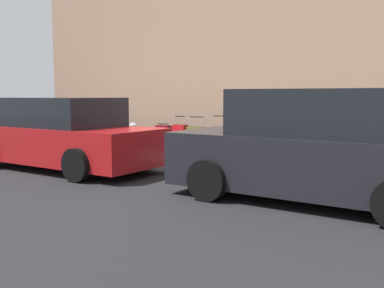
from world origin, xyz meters
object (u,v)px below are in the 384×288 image
(suitcase_maroon_8, at_px, (163,139))
(suitcase_teal_4, at_px, (242,148))
(suitcase_maroon_1, at_px, (319,150))
(parked_car_red_1, at_px, (63,135))
(suitcase_silver_5, at_px, (221,144))
(suitcase_red_7, at_px, (180,140))
(parked_car_charcoal_0, at_px, (315,149))
(suitcase_navy_3, at_px, (267,149))
(suitcase_black_2, at_px, (292,150))
(bollard_post, at_px, (109,134))
(suitcase_olive_6, at_px, (197,142))
(fire_hydrant, at_px, (133,136))
(suitcase_red_0, at_px, (347,153))

(suitcase_maroon_8, bearing_deg, suitcase_teal_4, 177.20)
(suitcase_maroon_1, height_order, parked_car_red_1, parked_car_red_1)
(suitcase_maroon_1, xyz_separation_m, suitcase_silver_5, (2.33, -0.08, -0.02))
(suitcase_red_7, bearing_deg, parked_car_charcoal_0, 149.44)
(suitcase_navy_3, distance_m, parked_car_charcoal_0, 2.98)
(suitcase_black_2, distance_m, bollard_post, 5.06)
(suitcase_navy_3, relative_size, suitcase_olive_6, 0.89)
(fire_hydrant, bearing_deg, parked_car_charcoal_0, 157.04)
(suitcase_olive_6, relative_size, fire_hydrant, 1.29)
(suitcase_teal_4, distance_m, parked_car_red_1, 3.97)
(suitcase_maroon_1, xyz_separation_m, parked_car_red_1, (4.91, 2.36, 0.23))
(suitcase_teal_4, bearing_deg, suitcase_silver_5, -11.16)
(suitcase_silver_5, bearing_deg, suitcase_olive_6, 8.61)
(parked_car_red_1, bearing_deg, suitcase_navy_3, -148.01)
(suitcase_olive_6, relative_size, bollard_post, 1.12)
(suitcase_olive_6, distance_m, parked_car_red_1, 3.08)
(suitcase_red_0, bearing_deg, suitcase_teal_4, -0.15)
(suitcase_navy_3, bearing_deg, bollard_post, 1.95)
(suitcase_red_0, distance_m, fire_hydrant, 5.49)
(suitcase_maroon_1, relative_size, suitcase_silver_5, 0.78)
(suitcase_black_2, relative_size, fire_hydrant, 1.11)
(suitcase_black_2, height_order, fire_hydrant, suitcase_black_2)
(suitcase_teal_4, xyz_separation_m, parked_car_red_1, (3.21, 2.32, 0.30))
(suitcase_red_0, height_order, suitcase_olive_6, suitcase_olive_6)
(suitcase_red_0, relative_size, fire_hydrant, 1.26)
(suitcase_olive_6, height_order, suitcase_maroon_8, suitcase_olive_6)
(bollard_post, bearing_deg, suitcase_maroon_1, -178.52)
(suitcase_teal_4, distance_m, bollard_post, 3.94)
(suitcase_silver_5, height_order, parked_car_red_1, parked_car_red_1)
(parked_car_red_1, bearing_deg, suitcase_maroon_8, -111.03)
(suitcase_maroon_1, relative_size, suitcase_teal_4, 0.91)
(suitcase_silver_5, bearing_deg, fire_hydrant, 1.75)
(suitcase_maroon_1, bearing_deg, parked_car_red_1, 25.61)
(suitcase_red_0, xyz_separation_m, parked_car_charcoal_0, (-0.08, 2.31, 0.31))
(suitcase_maroon_1, distance_m, fire_hydrant, 4.92)
(suitcase_teal_4, xyz_separation_m, suitcase_red_7, (1.77, -0.12, 0.08))
(suitcase_silver_5, height_order, suitcase_red_7, suitcase_silver_5)
(suitcase_red_0, xyz_separation_m, suitcase_maroon_1, (0.58, -0.05, 0.02))
(suitcase_red_7, xyz_separation_m, bollard_post, (2.16, 0.23, 0.06))
(suitcase_silver_5, xyz_separation_m, fire_hydrant, (2.58, 0.08, 0.05))
(suitcase_olive_6, distance_m, bollard_post, 2.71)
(suitcase_black_2, bearing_deg, parked_car_red_1, 28.73)
(suitcase_silver_5, relative_size, suitcase_olive_6, 1.03)
(suitcase_red_7, xyz_separation_m, parked_car_red_1, (1.44, 2.44, 0.22))
(parked_car_red_1, bearing_deg, suitcase_silver_5, -136.62)
(suitcase_black_2, bearing_deg, suitcase_maroon_1, 178.10)
(suitcase_olive_6, height_order, parked_car_red_1, parked_car_red_1)
(suitcase_navy_3, relative_size, suitcase_maroon_8, 1.13)
(bollard_post, distance_m, parked_car_charcoal_0, 6.68)
(suitcase_teal_4, bearing_deg, suitcase_olive_6, -1.45)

